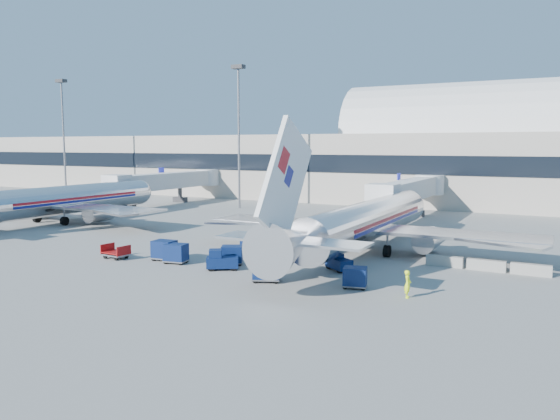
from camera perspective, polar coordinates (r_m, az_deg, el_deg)
The scene contains 21 objects.
ground at distance 52.53m, azimuth -3.34°, elevation -4.30°, with size 260.00×260.00×0.00m, color gray.
terminal at distance 107.86m, azimuth 6.06°, elevation 5.38°, with size 170.00×28.15×21.00m.
airliner_main at distance 51.83m, azimuth 8.76°, elevation -1.24°, with size 32.00×37.26×12.07m.
airliner_mid at distance 76.64m, azimuth -22.36°, elevation 0.91°, with size 32.00×37.26×12.07m.
jetbridge_near at distance 77.46m, azimuth 13.58°, elevation 2.03°, with size 4.40×27.50×6.25m.
jetbridge_mid at distance 96.90m, azimuth -11.24°, elevation 3.01°, with size 4.40×27.50×6.25m.
mast_far_west at distance 114.24m, azimuth -21.74°, elevation 8.67°, with size 2.00×1.20×22.60m.
mast_west at distance 87.72m, azimuth -4.34°, elevation 9.84°, with size 2.00×1.20×22.60m.
barrier_near at distance 47.79m, azimuth 16.81°, elevation -5.14°, with size 3.00×0.55×0.90m, color #9E9E96.
barrier_mid at distance 47.29m, azimuth 20.75°, elevation -5.42°, with size 3.00×0.55×0.90m, color #9E9E96.
barrier_far at distance 47.01m, azimuth 24.76°, elevation -5.68°, with size 3.00×0.55×0.90m, color #9E9E96.
tug_lead at distance 44.81m, azimuth -6.18°, elevation -5.27°, with size 2.85×2.45×1.67m.
tug_right at distance 44.68m, azimuth 6.12°, elevation -5.35°, with size 2.69×2.44×1.59m.
tug_left at distance 51.16m, azimuth -3.38°, elevation -3.83°, with size 1.54×2.44×1.48m.
cart_train_a at distance 46.55m, azimuth -5.04°, elevation -4.67°, with size 2.27×2.08×1.62m.
cart_train_b at distance 47.76m, azimuth -10.82°, elevation -4.43°, with size 2.14×1.77×1.69m.
cart_train_c at distance 49.16m, azimuth -11.99°, elevation -4.09°, with size 2.13×1.70×1.76m.
cart_solo_near at distance 40.73m, azimuth -1.42°, elevation -6.15°, with size 2.51×2.25×1.81m.
cart_solo_far at distance 39.29m, azimuth 7.85°, elevation -6.95°, with size 1.96×1.66×1.50m.
cart_open_red at distance 51.11m, azimuth -16.75°, elevation -4.39°, with size 2.42×1.81×0.61m.
ramp_worker at distance 37.47m, azimuth 13.20°, elevation -7.54°, with size 0.68×0.44×1.86m, color #DBFF1A.
Camera 1 is at (26.95, -43.95, 10.08)m, focal length 35.00 mm.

